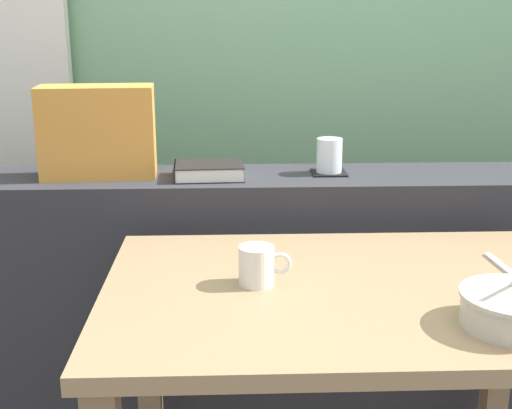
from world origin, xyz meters
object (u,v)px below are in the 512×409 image
object	(u,v)px
closed_book	(208,171)
throw_pillow	(98,132)
fork_utensil	(503,267)
ceramic_mug	(258,266)
breakfast_table	(347,335)
coaster_square	(329,173)
juice_glass	(329,157)

from	to	relation	value
closed_book	throw_pillow	xyz separation A→B (m)	(-0.31, 0.03, 0.11)
fork_utensil	ceramic_mug	xyz separation A→B (m)	(-0.56, -0.08, 0.04)
ceramic_mug	breakfast_table	bearing A→B (deg)	-5.42
breakfast_table	coaster_square	distance (m)	0.64
coaster_square	breakfast_table	bearing A→B (deg)	-93.69
juice_glass	closed_book	distance (m)	0.36
breakfast_table	ceramic_mug	xyz separation A→B (m)	(-0.20, 0.02, 0.16)
closed_book	fork_utensil	xyz separation A→B (m)	(0.68, -0.47, -0.12)
throw_pillow	ceramic_mug	distance (m)	0.74
juice_glass	throw_pillow	xyz separation A→B (m)	(-0.67, -0.01, 0.08)
breakfast_table	coaster_square	world-z (taller)	coaster_square
juice_glass	throw_pillow	distance (m)	0.67
breakfast_table	closed_book	distance (m)	0.69
closed_book	ceramic_mug	xyz separation A→B (m)	(0.12, -0.55, -0.08)
breakfast_table	coaster_square	bearing A→B (deg)	86.31
breakfast_table	throw_pillow	size ratio (longest dim) A/B	3.28
ceramic_mug	throw_pillow	bearing A→B (deg)	126.92
breakfast_table	ceramic_mug	distance (m)	0.25
fork_utensil	closed_book	bearing A→B (deg)	142.07
breakfast_table	coaster_square	size ratio (longest dim) A/B	10.50
coaster_square	ceramic_mug	world-z (taller)	coaster_square
juice_glass	fork_utensil	world-z (taller)	juice_glass
coaster_square	fork_utensil	world-z (taller)	coaster_square
closed_book	fork_utensil	bearing A→B (deg)	-34.49
fork_utensil	breakfast_table	bearing A→B (deg)	-169.12
breakfast_table	fork_utensil	xyz separation A→B (m)	(0.37, 0.09, 0.12)
juice_glass	throw_pillow	bearing A→B (deg)	-179.15
closed_book	throw_pillow	bearing A→B (deg)	174.51
breakfast_table	throw_pillow	world-z (taller)	throw_pillow
closed_book	ceramic_mug	size ratio (longest dim) A/B	1.83
coaster_square	ceramic_mug	size ratio (longest dim) A/B	0.88
breakfast_table	juice_glass	xyz separation A→B (m)	(0.04, 0.60, 0.27)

